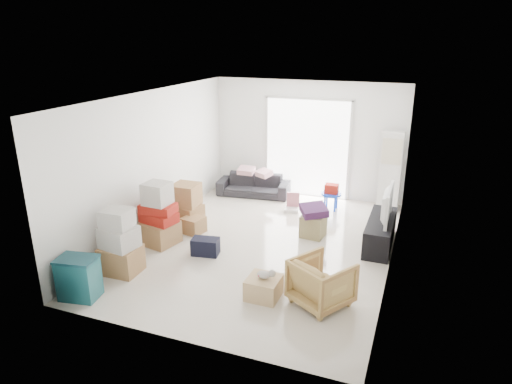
{
  "coord_description": "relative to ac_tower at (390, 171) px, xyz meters",
  "views": [
    {
      "loc": [
        2.57,
        -7.18,
        3.66
      ],
      "look_at": [
        -0.22,
        0.2,
        0.93
      ],
      "focal_mm": 32.0,
      "sensor_mm": 36.0,
      "label": 1
    }
  ],
  "objects": [
    {
      "name": "sofa",
      "position": [
        -3.1,
        -0.15,
        -0.54
      ],
      "size": [
        1.75,
        0.71,
        0.66
      ],
      "primitive_type": "imported",
      "rotation": [
        0.0,
        0.0,
        0.13
      ],
      "color": "#26262B",
      "rests_on": "room_shell"
    },
    {
      "name": "wood_crate",
      "position": [
        -1.34,
        -4.32,
        -0.72
      ],
      "size": [
        0.48,
        0.48,
        0.31
      ],
      "primitive_type": "cube",
      "rotation": [
        0.0,
        0.0,
        -0.01
      ],
      "color": "tan",
      "rests_on": "room_shell"
    },
    {
      "name": "box_stack_b",
      "position": [
        -3.75,
        -3.27,
        -0.37
      ],
      "size": [
        0.7,
        0.68,
        1.17
      ],
      "rotation": [
        0.0,
        0.0,
        -0.11
      ],
      "color": "#9E7847",
      "rests_on": "room_shell"
    },
    {
      "name": "ottoman",
      "position": [
        -1.19,
        -1.96,
        -0.66
      ],
      "size": [
        0.47,
        0.47,
        0.42
      ],
      "primitive_type": "cube",
      "rotation": [
        0.0,
        0.0,
        -0.12
      ],
      "color": "#938C55",
      "rests_on": "room_shell"
    },
    {
      "name": "duffel_bag",
      "position": [
        -2.76,
        -3.38,
        -0.73
      ],
      "size": [
        0.51,
        0.36,
        0.3
      ],
      "primitive_type": "cube",
      "rotation": [
        0.0,
        0.0,
        0.17
      ],
      "color": "black",
      "rests_on": "room_shell"
    },
    {
      "name": "pillow_left",
      "position": [
        -3.3,
        -0.12,
        -0.15
      ],
      "size": [
        0.37,
        0.3,
        0.12
      ],
      "primitive_type": "cube",
      "rotation": [
        0.0,
        0.0,
        0.03
      ],
      "color": "#EEADBA",
      "rests_on": "sofa"
    },
    {
      "name": "plush_bunny",
      "position": [
        -1.31,
        -4.31,
        -0.5
      ],
      "size": [
        0.28,
        0.16,
        0.14
      ],
      "rotation": [
        0.0,
        0.0,
        0.1
      ],
      "color": "#B2ADA8",
      "rests_on": "wood_crate"
    },
    {
      "name": "loose_box",
      "position": [
        -3.4,
        -2.62,
        -0.72
      ],
      "size": [
        0.45,
        0.45,
        0.32
      ],
      "primitive_type": "cube",
      "rotation": [
        0.0,
        0.0,
        -0.21
      ],
      "color": "#9E7847",
      "rests_on": "room_shell"
    },
    {
      "name": "sliding_door",
      "position": [
        -1.95,
        0.33,
        0.37
      ],
      "size": [
        2.1,
        0.04,
        2.33
      ],
      "color": "white",
      "rests_on": "room_shell"
    },
    {
      "name": "television",
      "position": [
        0.05,
        -1.9,
        -0.31
      ],
      "size": [
        0.6,
        1.04,
        0.14
      ],
      "primitive_type": "imported",
      "rotation": [
        0.0,
        0.0,
        1.57
      ],
      "color": "black",
      "rests_on": "tv_console"
    },
    {
      "name": "storage_bins",
      "position": [
        -3.85,
        -5.28,
        -0.55
      ],
      "size": [
        0.62,
        0.48,
        0.64
      ],
      "rotation": [
        0.0,
        0.0,
        0.17
      ],
      "color": "#18545C",
      "rests_on": "room_shell"
    },
    {
      "name": "box_stack_a",
      "position": [
        -3.75,
        -4.43,
        -0.39
      ],
      "size": [
        0.61,
        0.52,
        1.09
      ],
      "rotation": [
        0.0,
        0.0,
        -0.03
      ],
      "color": "#9E7847",
      "rests_on": "room_shell"
    },
    {
      "name": "blanket",
      "position": [
        -1.19,
        -1.96,
        -0.38
      ],
      "size": [
        0.63,
        0.63,
        0.14
      ],
      "primitive_type": "cube",
      "rotation": [
        0.0,
        0.0,
        0.51
      ],
      "color": "#3F1C46",
      "rests_on": "ottoman"
    },
    {
      "name": "ac_tower",
      "position": [
        0.0,
        0.0,
        0.0
      ],
      "size": [
        0.45,
        0.3,
        1.75
      ],
      "primitive_type": "cube",
      "color": "silver",
      "rests_on": "room_shell"
    },
    {
      "name": "tv_console",
      "position": [
        0.05,
        -1.9,
        -0.63
      ],
      "size": [
        0.45,
        1.5,
        0.5
      ],
      "primitive_type": "cube",
      "color": "black",
      "rests_on": "room_shell"
    },
    {
      "name": "box_stack_c",
      "position": [
        -3.72,
        -2.3,
        -0.46
      ],
      "size": [
        0.66,
        0.58,
        0.86
      ],
      "rotation": [
        0.0,
        0.0,
        -0.16
      ],
      "color": "#9E7847",
      "rests_on": "room_shell"
    },
    {
      "name": "pillow_right",
      "position": [
        -2.83,
        -0.18,
        -0.15
      ],
      "size": [
        0.46,
        0.44,
        0.13
      ],
      "primitive_type": "cube",
      "rotation": [
        0.0,
        0.0,
        -0.52
      ],
      "color": "#EEADBA",
      "rests_on": "sofa"
    },
    {
      "name": "armchair",
      "position": [
        -0.52,
        -4.19,
        -0.5
      ],
      "size": [
        0.99,
        0.98,
        0.76
      ],
      "primitive_type": "imported",
      "rotation": [
        0.0,
        0.0,
        2.59
      ],
      "color": "tan",
      "rests_on": "room_shell"
    },
    {
      "name": "kids_table",
      "position": [
        -1.16,
        -0.45,
        -0.46
      ],
      "size": [
        0.45,
        0.45,
        0.59
      ],
      "rotation": [
        0.0,
        0.0,
        -0.18
      ],
      "color": "#0D39D5",
      "rests_on": "room_shell"
    },
    {
      "name": "toy_walker",
      "position": [
        -1.94,
        -0.83,
        -0.76
      ],
      "size": [
        0.35,
        0.32,
        0.4
      ],
      "rotation": [
        0.0,
        0.0,
        0.24
      ],
      "color": "silver",
      "rests_on": "room_shell"
    },
    {
      "name": "room_shell",
      "position": [
        -1.95,
        -2.65,
        0.48
      ],
      "size": [
        4.98,
        6.48,
        3.18
      ],
      "color": "beige",
      "rests_on": "ground"
    }
  ]
}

